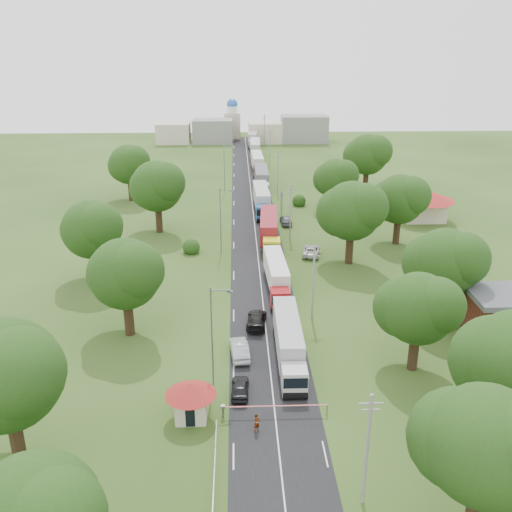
{
  "coord_description": "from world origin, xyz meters",
  "views": [
    {
      "loc": [
        -3.13,
        -65.88,
        30.73
      ],
      "look_at": [
        -0.56,
        5.57,
        3.0
      ],
      "focal_mm": 40.0,
      "sensor_mm": 36.0,
      "label": 1
    }
  ],
  "objects_px": {
    "truck_0": "(289,341)",
    "car_lane_front": "(240,388)",
    "pedestrian_near": "(257,423)",
    "boom_barrier": "(259,407)",
    "info_sign": "(282,198)",
    "car_lane_mid": "(239,349)",
    "guard_booth": "(191,396)"
  },
  "relations": [
    {
      "from": "truck_0",
      "to": "car_lane_front",
      "type": "relative_size",
      "value": 3.51
    },
    {
      "from": "truck_0",
      "to": "pedestrian_near",
      "type": "xyz_separation_m",
      "value": [
        -3.63,
        -11.33,
        -1.24
      ]
    },
    {
      "from": "boom_barrier",
      "to": "info_sign",
      "type": "relative_size",
      "value": 2.25
    },
    {
      "from": "boom_barrier",
      "to": "info_sign",
      "type": "bearing_deg",
      "value": 83.76
    },
    {
      "from": "truck_0",
      "to": "car_lane_mid",
      "type": "relative_size",
      "value": 2.88
    },
    {
      "from": "info_sign",
      "to": "boom_barrier",
      "type": "bearing_deg",
      "value": -96.24
    },
    {
      "from": "car_lane_front",
      "to": "pedestrian_near",
      "type": "relative_size",
      "value": 2.44
    },
    {
      "from": "guard_booth",
      "to": "pedestrian_near",
      "type": "bearing_deg",
      "value": -20.49
    },
    {
      "from": "guard_booth",
      "to": "truck_0",
      "type": "height_order",
      "value": "truck_0"
    },
    {
      "from": "info_sign",
      "to": "pedestrian_near",
      "type": "distance_m",
      "value": 62.48
    },
    {
      "from": "boom_barrier",
      "to": "guard_booth",
      "type": "xyz_separation_m",
      "value": [
        -5.84,
        -0.0,
        1.27
      ]
    },
    {
      "from": "info_sign",
      "to": "car_lane_mid",
      "type": "xyz_separation_m",
      "value": [
        -8.2,
        -50.05,
        -2.2
      ]
    },
    {
      "from": "boom_barrier",
      "to": "guard_booth",
      "type": "distance_m",
      "value": 5.98
    },
    {
      "from": "truck_0",
      "to": "guard_booth",
      "type": "bearing_deg",
      "value": -134.66
    },
    {
      "from": "car_lane_mid",
      "to": "pedestrian_near",
      "type": "xyz_separation_m",
      "value": [
        1.33,
        -12.02,
        0.02
      ]
    },
    {
      "from": "truck_0",
      "to": "info_sign",
      "type": "bearing_deg",
      "value": 86.34
    },
    {
      "from": "guard_booth",
      "to": "car_lane_front",
      "type": "bearing_deg",
      "value": 38.4
    },
    {
      "from": "car_lane_front",
      "to": "pedestrian_near",
      "type": "height_order",
      "value": "pedestrian_near"
    },
    {
      "from": "boom_barrier",
      "to": "car_lane_mid",
      "type": "bearing_deg",
      "value": 99.37
    },
    {
      "from": "truck_0",
      "to": "car_lane_mid",
      "type": "distance_m",
      "value": 5.16
    },
    {
      "from": "pedestrian_near",
      "to": "car_lane_mid",
      "type": "bearing_deg",
      "value": 56.8
    },
    {
      "from": "guard_booth",
      "to": "car_lane_mid",
      "type": "relative_size",
      "value": 0.91
    },
    {
      "from": "guard_booth",
      "to": "car_lane_mid",
      "type": "distance_m",
      "value": 10.89
    },
    {
      "from": "boom_barrier",
      "to": "guard_booth",
      "type": "bearing_deg",
      "value": -179.99
    },
    {
      "from": "guard_booth",
      "to": "truck_0",
      "type": "bearing_deg",
      "value": 45.34
    },
    {
      "from": "guard_booth",
      "to": "truck_0",
      "type": "xyz_separation_m",
      "value": [
        9.16,
        9.26,
        -0.1
      ]
    },
    {
      "from": "boom_barrier",
      "to": "pedestrian_near",
      "type": "xyz_separation_m",
      "value": [
        -0.31,
        -2.07,
        -0.07
      ]
    },
    {
      "from": "info_sign",
      "to": "car_lane_mid",
      "type": "relative_size",
      "value": 0.84
    },
    {
      "from": "truck_0",
      "to": "car_lane_front",
      "type": "xyz_separation_m",
      "value": [
        -4.96,
        -5.94,
        -1.38
      ]
    },
    {
      "from": "info_sign",
      "to": "truck_0",
      "type": "bearing_deg",
      "value": -93.66
    },
    {
      "from": "truck_0",
      "to": "car_lane_mid",
      "type": "bearing_deg",
      "value": 172.1
    },
    {
      "from": "boom_barrier",
      "to": "car_lane_mid",
      "type": "distance_m",
      "value": 10.09
    }
  ]
}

